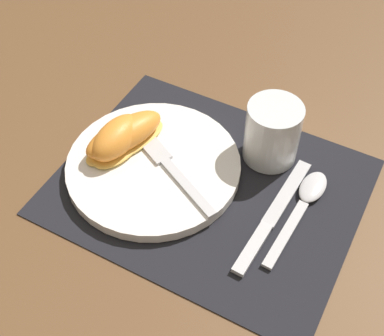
% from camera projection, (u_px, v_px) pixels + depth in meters
% --- Properties ---
extents(ground_plane, '(3.00, 3.00, 0.00)m').
position_uv_depth(ground_plane, '(208.00, 187.00, 0.76)').
color(ground_plane, brown).
extents(placemat, '(0.42, 0.33, 0.00)m').
position_uv_depth(placemat, '(208.00, 186.00, 0.76)').
color(placemat, black).
rests_on(placemat, ground_plane).
extents(plate, '(0.25, 0.25, 0.02)m').
position_uv_depth(plate, '(154.00, 166.00, 0.77)').
color(plate, white).
rests_on(plate, placemat).
extents(juice_glass, '(0.08, 0.08, 0.09)m').
position_uv_depth(juice_glass, '(272.00, 135.00, 0.76)').
color(juice_glass, silver).
rests_on(juice_glass, placemat).
extents(knife, '(0.03, 0.21, 0.01)m').
position_uv_depth(knife, '(272.00, 217.00, 0.72)').
color(knife, silver).
rests_on(knife, placemat).
extents(spoon, '(0.04, 0.18, 0.01)m').
position_uv_depth(spoon, '(306.00, 199.00, 0.73)').
color(spoon, silver).
rests_on(spoon, placemat).
extents(fork, '(0.18, 0.10, 0.00)m').
position_uv_depth(fork, '(168.00, 164.00, 0.76)').
color(fork, silver).
rests_on(fork, plate).
extents(citrus_wedge_0, '(0.10, 0.14, 0.04)m').
position_uv_depth(citrus_wedge_0, '(126.00, 134.00, 0.78)').
color(citrus_wedge_0, '#F7C656').
rests_on(citrus_wedge_0, plate).
extents(citrus_wedge_1, '(0.06, 0.10, 0.05)m').
position_uv_depth(citrus_wedge_1, '(117.00, 139.00, 0.76)').
color(citrus_wedge_1, '#F7C656').
rests_on(citrus_wedge_1, plate).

